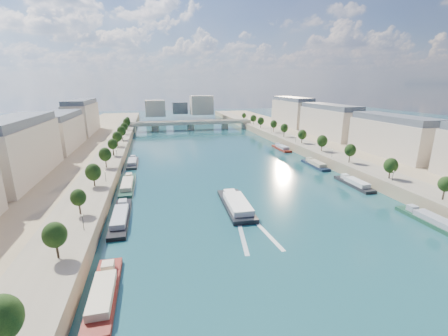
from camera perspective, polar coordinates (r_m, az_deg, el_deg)
ground at (r=153.92m, az=-0.15°, el=0.44°), size 700.00×700.00×0.00m
quay_left at (r=154.19m, az=-27.19°, el=-0.34°), size 44.00×520.00×5.00m
quay_right at (r=183.26m, az=22.35°, el=2.54°), size 44.00×520.00×5.00m
pave_left at (r=150.58m, az=-21.78°, el=0.94°), size 14.00×520.00×0.10m
pave_right at (r=174.47m, az=18.41°, el=3.17°), size 14.00×520.00×0.10m
trees_left at (r=151.04m, az=-21.14°, el=3.17°), size 4.80×268.80×8.26m
trees_right at (r=180.87m, az=16.38°, el=5.51°), size 4.80×268.80×8.26m
lamps_left at (r=139.68m, az=-20.61°, el=1.13°), size 0.36×200.36×4.28m
lamps_right at (r=175.85m, az=16.39°, el=4.34°), size 0.36×200.36×4.28m
buildings_left at (r=166.36m, az=-31.22°, el=5.12°), size 16.00×226.00×23.20m
buildings_right at (r=198.13m, az=23.86°, el=7.40°), size 16.00×226.00×23.20m
skyline at (r=366.87m, az=-7.72°, el=11.52°), size 79.00×42.00×22.00m
bridge at (r=278.20m, az=-6.34°, el=8.29°), size 112.00×12.00×8.15m
tour_barge at (r=102.36m, az=2.32°, el=-6.98°), size 9.12×28.10×3.78m
wake at (r=88.43m, az=5.27°, el=-11.62°), size 10.76×26.01×0.04m
moored_barges_left at (r=99.21m, az=-19.09°, el=-8.78°), size 5.00×160.53×3.60m
moored_barges_right at (r=147.57m, az=19.83°, el=-0.85°), size 5.00×129.79×3.60m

